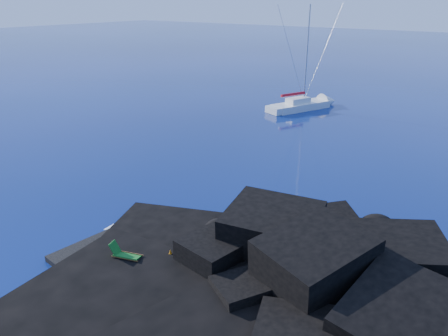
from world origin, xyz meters
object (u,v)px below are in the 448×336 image
at_px(sailboat, 300,109).
at_px(sunbather, 130,255).
at_px(marker_cone, 170,254).
at_px(deck_chair, 127,252).

height_order(sailboat, sunbather, sailboat).
distance_m(sailboat, sunbather, 39.22).
bearing_deg(sunbather, sailboat, 109.07).
xyz_separation_m(sailboat, sunbather, (8.81, -38.22, 0.52)).
distance_m(sailboat, marker_cone, 38.46).
bearing_deg(marker_cone, sunbather, -145.66).
xyz_separation_m(sailboat, deck_chair, (8.98, -38.58, 0.93)).
bearing_deg(deck_chair, sunbather, 97.55).
distance_m(deck_chair, sunbather, 0.58).
height_order(sunbather, marker_cone, marker_cone).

